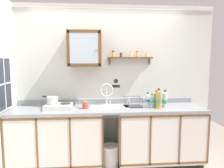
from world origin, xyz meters
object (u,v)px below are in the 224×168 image
bottle_water_blue_2 (152,101)px  trash_bin (110,156)px  wall_cabinet (85,49)px  mug (85,105)px  warning_sign (116,83)px  bottle_opaque_white_1 (148,100)px  saucepan (52,100)px  bottle_juice_amber_0 (159,99)px  bottle_water_clear_3 (165,100)px  hot_plate_stove (59,106)px  bottle_soda_green_4 (156,99)px  dish_rack (132,105)px  sink (109,107)px

bottle_water_blue_2 → trash_bin: (-0.66, -0.05, -0.84)m
bottle_water_blue_2 → wall_cabinet: size_ratio=0.40×
mug → warning_sign: warning_sign is taller
bottle_opaque_white_1 → bottle_water_blue_2: size_ratio=1.00×
saucepan → bottle_opaque_white_1: (1.50, 0.09, -0.04)m
saucepan → mug: saucepan is taller
bottle_juice_amber_0 → wall_cabinet: 1.39m
bottle_water_blue_2 → warning_sign: size_ratio=0.86×
bottle_water_clear_3 → hot_plate_stove: bearing=179.5°
mug → bottle_soda_green_4: bearing=3.2°
saucepan → trash_bin: (0.88, -0.10, -0.87)m
hot_plate_stove → dish_rack: dish_rack is taller
hot_plate_stove → bottle_juice_amber_0: 1.53m
bottle_juice_amber_0 → wall_cabinet: bearing=167.6°
bottle_water_clear_3 → wall_cabinet: (-1.25, 0.18, 0.79)m
wall_cabinet → trash_bin: size_ratio=1.59×
sink → hot_plate_stove: size_ratio=1.48×
trash_bin → bottle_water_clear_3: bearing=4.0°
hot_plate_stove → bottle_water_blue_2: bottle_water_blue_2 is taller
bottle_juice_amber_0 → mug: bottle_juice_amber_0 is taller
bottle_water_blue_2 → warning_sign: bearing=146.8°
wall_cabinet → trash_bin: 1.72m
wall_cabinet → warning_sign: wall_cabinet is taller
hot_plate_stove → warning_sign: warning_sign is taller
bottle_water_clear_3 → trash_bin: bottle_water_clear_3 is taller
dish_rack → bottle_water_blue_2: bearing=-15.5°
bottle_water_blue_2 → bottle_water_clear_3: size_ratio=0.80×
wall_cabinet → saucepan: bearing=-164.2°
bottle_water_clear_3 → trash_bin: (-0.87, -0.06, -0.86)m
saucepan → dish_rack: 1.25m
saucepan → dish_rack: bearing=1.3°
hot_plate_stove → bottle_juice_amber_0: bottle_juice_amber_0 is taller
bottle_soda_green_4 → bottle_water_blue_2: bearing=-137.3°
saucepan → warning_sign: 1.07m
sink → bottle_soda_green_4: bearing=-0.1°
bottle_juice_amber_0 → bottle_water_blue_2: bearing=147.7°
warning_sign → trash_bin: bearing=-106.9°
saucepan → bottle_water_blue_2: 1.54m
saucepan → bottle_juice_amber_0: bottle_juice_amber_0 is taller
saucepan → bottle_juice_amber_0: 1.63m
bottle_soda_green_4 → wall_cabinet: 1.39m
bottle_juice_amber_0 → bottle_opaque_white_1: size_ratio=1.42×
dish_rack → mug: bearing=-175.2°
bottle_soda_green_4 → mug: bearing=-176.8°
bottle_soda_green_4 → dish_rack: (-0.38, -0.00, -0.09)m
mug → wall_cabinet: size_ratio=0.23×
hot_plate_stove → bottle_opaque_white_1: size_ratio=1.86×
trash_bin → mug: bearing=170.0°
bottle_juice_amber_0 → warning_sign: warning_sign is taller
saucepan → bottle_water_clear_3: bearing=-1.4°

